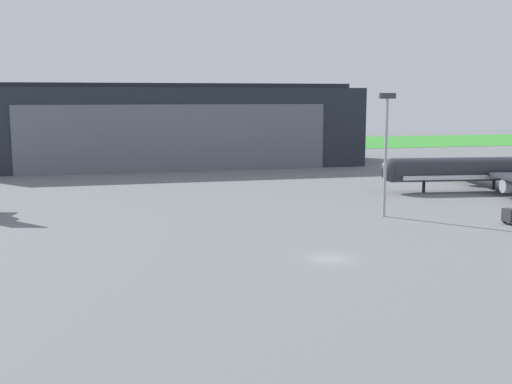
# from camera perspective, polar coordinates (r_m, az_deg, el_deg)

# --- Properties ---
(ground_plane) EXTENTS (440.00, 440.00, 0.00)m
(ground_plane) POSITION_cam_1_polar(r_m,az_deg,el_deg) (68.22, 6.82, -6.07)
(ground_plane) COLOR slate
(grass_field_strip) EXTENTS (440.00, 56.00, 0.08)m
(grass_field_strip) POSITION_cam_1_polar(r_m,az_deg,el_deg) (221.66, -7.43, 4.24)
(grass_field_strip) COLOR #368930
(grass_field_strip) RESTS_ON ground_plane
(maintenance_hangar) EXTENTS (93.77, 30.47, 20.50)m
(maintenance_hangar) POSITION_cam_1_polar(r_m,az_deg,el_deg) (159.72, -7.93, 5.99)
(maintenance_hangar) COLOR #232833
(maintenance_hangar) RESTS_ON ground_plane
(airliner_far_right) EXTENTS (42.17, 33.27, 13.79)m
(airliner_far_right) POSITION_cam_1_polar(r_m,az_deg,el_deg) (122.35, 20.81, 1.91)
(airliner_far_right) COLOR #282B33
(airliner_far_right) RESTS_ON ground_plane
(apron_light_mast) EXTENTS (2.40, 0.50, 17.81)m
(apron_light_mast) POSITION_cam_1_polar(r_m,az_deg,el_deg) (91.35, 11.80, 4.28)
(apron_light_mast) COLOR #99999E
(apron_light_mast) RESTS_ON ground_plane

